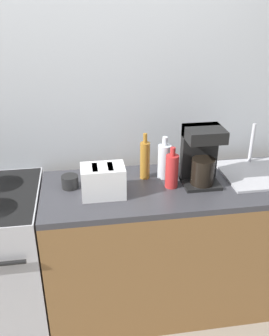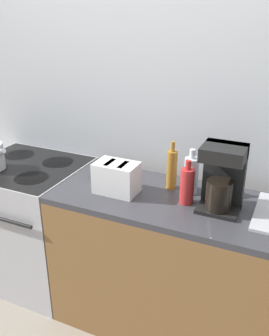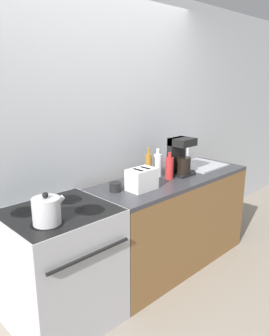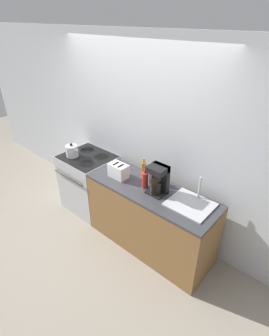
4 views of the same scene
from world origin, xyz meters
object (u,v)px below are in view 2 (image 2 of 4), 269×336
Objects in this scene: toaster at (117,178)px; bottle_amber at (172,169)px; bottle_clear at (191,175)px; cup_black at (99,173)px; coffee_maker at (222,177)px; stove at (32,222)px; bottle_red at (187,186)px.

bottle_amber reaches higher than toaster.
bottle_clear reaches higher than cup_black.
coffee_maker is 0.79m from cup_black.
stove is at bearing 173.32° from toaster.
coffee_maker is at bearing 6.53° from bottle_red.
toaster reaches higher than stove.
toaster is at bearing -146.66° from bottle_amber.
bottle_red is at bearing -2.31° from stove.
bottle_clear is (-0.02, 0.13, 0.01)m from bottle_red.
stove is 3.41× the size of bottle_clear.
bottle_clear is 2.69× the size of cup_black.
coffee_maker is 1.43× the size of bottle_red.
bottle_clear reaches higher than toaster.
toaster is at bearing -156.46° from bottle_clear.
toaster is at bearing -174.00° from coffee_maker.
coffee_maker is 1.35× the size of bottle_clear.
coffee_maker reaches higher than toaster.
bottle_amber is at bearing 7.26° from cup_black.
stove is at bearing 177.69° from bottle_red.
bottle_amber reaches higher than stove.
bottle_amber reaches higher than bottle_clear.
bottle_clear is 0.58m from cup_black.
cup_black is (-0.59, 0.08, -0.07)m from bottle_red.
bottle_clear is (0.39, 0.17, 0.02)m from toaster.
coffee_maker is at bearing -4.29° from cup_black.
bottle_clear is (0.12, -0.01, -0.01)m from bottle_amber.
toaster is at bearing -174.24° from bottle_red.
cup_black reaches higher than stove.
bottle_amber is 0.47m from cup_black.
bottle_red is 0.19m from bottle_amber.
bottle_amber is at bearing 134.73° from bottle_red.
cup_black is at bearing -175.02° from bottle_clear.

